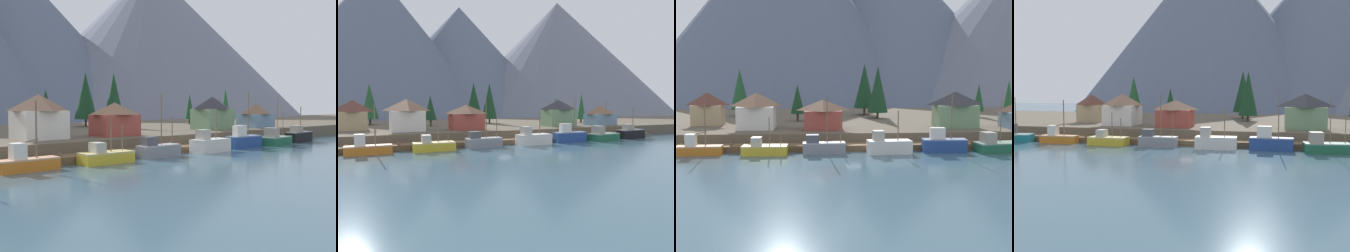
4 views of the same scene
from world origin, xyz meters
The scene contains 24 objects.
ground_plane centered at (0.00, 20.00, -0.50)m, with size 400.00×400.00×1.00m, color #3D5B6B.
dock centered at (0.00, 1.99, 0.50)m, with size 80.00×4.00×1.60m.
shoreline_bank centered at (0.00, 32.00, 1.25)m, with size 400.00×56.00×2.50m, color brown.
mountain_west_peak centered at (-20.16, 134.36, 42.26)m, with size 135.34×135.34×84.52m, color slate.
mountain_central_peak centered at (31.96, 147.04, 37.16)m, with size 136.05×136.05×74.33m, color slate.
mountain_east_peak centered at (97.07, 126.49, 39.93)m, with size 158.17×158.17×79.87m, color slate.
fishing_boat_orange centered at (-24.89, -1.32, 1.06)m, with size 7.16×2.40×8.18m.
fishing_boat_yellow centered at (-14.46, -1.78, 0.93)m, with size 7.20×3.27×5.99m.
fishing_boat_grey centered at (-5.17, -1.35, 1.13)m, with size 6.86×2.47×9.36m.
fishing_boat_white centered at (5.40, -1.87, 1.25)m, with size 7.15×3.42×6.91m.
fishing_boat_blue centered at (14.61, -1.39, 1.39)m, with size 7.19×2.56×9.85m.
fishing_boat_green centered at (23.15, -2.19, 1.13)m, with size 7.42×3.98×8.92m.
fishing_boat_black centered at (32.35, -1.50, 1.29)m, with size 7.21×2.75×7.26m.
house_green centered at (20.77, 11.70, 6.00)m, with size 8.11×5.80×6.84m.
house_red centered at (-4.86, 10.12, 5.32)m, with size 7.27×5.59×5.51m.
house_tan centered at (-27.80, 18.49, 5.84)m, with size 6.19×4.92×6.54m.
house_white centered at (-17.27, 11.98, 5.96)m, with size 7.07×6.94×6.77m.
house_blue centered at (33.38, 10.05, 5.25)m, with size 7.54×5.72×5.37m.
conifer_near_left centered at (8.31, 29.81, 9.25)m, with size 4.70×4.70×12.12m.
conifer_near_right centered at (35.51, 20.92, 7.57)m, with size 2.86×2.86×9.05m.
conifer_mid_left centered at (-10.06, 24.84, 7.27)m, with size 3.07×3.07×7.96m.
conifer_mid_right centered at (6.19, 38.36, 9.74)m, with size 5.30×5.30×12.72m.
conifer_back_left centered at (32.71, 30.78, 7.12)m, with size 2.62×2.62×7.92m.
conifer_back_right centered at (-24.46, 37.64, 9.00)m, with size 4.59×4.59×11.45m.
Camera 2 is at (-24.09, -53.66, 7.90)m, focal length 31.75 mm.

